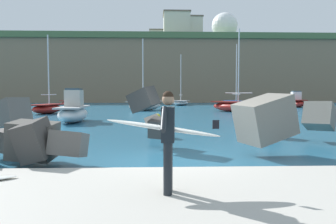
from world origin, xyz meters
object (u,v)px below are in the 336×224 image
at_px(mooring_buoy_middle, 158,117).
at_px(boat_far_right, 181,102).
at_px(boat_mid_centre, 145,105).
at_px(station_building_central, 176,27).
at_px(boat_near_right, 235,104).
at_px(boat_far_centre, 296,102).
at_px(mooring_buoy_inner, 169,112).
at_px(station_building_west, 157,41).
at_px(surfer_with_board, 166,133).
at_px(boat_near_left, 73,111).
at_px(station_building_east, 189,29).
at_px(radar_dome, 225,30).
at_px(boat_mid_right, 71,102).
at_px(boat_near_centre, 235,106).
at_px(boat_far_left, 47,108).

bearing_deg(mooring_buoy_middle, boat_far_right, 82.00).
distance_m(boat_mid_centre, station_building_central, 44.00).
distance_m(boat_near_right, boat_mid_centre, 13.78).
bearing_deg(boat_far_centre, station_building_central, 113.69).
bearing_deg(boat_mid_centre, mooring_buoy_inner, -69.70).
xyz_separation_m(station_building_west, station_building_central, (4.50, -18.12, 0.24)).
bearing_deg(surfer_with_board, mooring_buoy_inner, 87.69).
bearing_deg(boat_near_left, boat_far_right, 71.98).
relative_size(boat_far_right, mooring_buoy_inner, 18.13).
bearing_deg(boat_near_right, surfer_with_board, -105.40).
distance_m(boat_far_right, station_building_east, 29.93).
xyz_separation_m(boat_mid_centre, radar_dome, (19.69, 51.79, 18.25)).
bearing_deg(mooring_buoy_inner, boat_mid_right, 125.56).
distance_m(boat_near_right, boat_far_centre, 8.58).
bearing_deg(station_building_central, boat_mid_centre, -98.46).
relative_size(boat_near_centre, mooring_buoy_inner, 19.21).
bearing_deg(station_building_east, station_building_central, 171.14).
xyz_separation_m(boat_near_left, mooring_buoy_inner, (6.77, 8.00, -0.52)).
relative_size(boat_far_centre, boat_far_right, 0.56).
bearing_deg(station_building_central, boat_near_left, -100.71).
bearing_deg(station_building_central, mooring_buoy_inner, -94.40).
relative_size(mooring_buoy_middle, station_building_central, 0.06).
xyz_separation_m(boat_far_centre, station_building_east, (-11.56, 32.50, 15.95)).
bearing_deg(boat_near_centre, boat_near_left, -140.76).
bearing_deg(boat_near_centre, station_building_central, 94.44).
distance_m(boat_far_centre, boat_far_right, 17.04).
bearing_deg(boat_near_left, station_building_west, 85.40).
xyz_separation_m(boat_mid_centre, mooring_buoy_middle, (1.34, -12.62, -0.38)).
relative_size(boat_near_right, boat_far_left, 1.12).
bearing_deg(surfer_with_board, boat_near_left, 109.17).
relative_size(surfer_with_board, radar_dome, 0.22).
bearing_deg(boat_far_centre, boat_near_left, -138.66).
height_order(surfer_with_board, boat_mid_centre, boat_mid_centre).
bearing_deg(mooring_buoy_inner, boat_near_centre, 24.80).
height_order(boat_near_left, boat_mid_centre, boat_mid_centre).
height_order(station_building_west, station_building_east, station_building_west).
relative_size(boat_mid_centre, boat_far_centre, 1.76).
relative_size(boat_mid_centre, boat_far_right, 0.99).
height_order(surfer_with_board, station_building_east, station_building_east).
bearing_deg(mooring_buoy_inner, surfer_with_board, -92.31).
bearing_deg(boat_far_right, boat_mid_right, -173.28).
xyz_separation_m(boat_far_right, mooring_buoy_inner, (-2.82, -21.45, -0.23)).
bearing_deg(station_building_west, boat_near_centre, -82.71).
height_order(boat_near_right, station_building_east, station_building_east).
height_order(boat_near_centre, mooring_buoy_middle, boat_near_centre).
relative_size(surfer_with_board, mooring_buoy_middle, 4.80).
xyz_separation_m(boat_mid_right, boat_far_left, (2.43, -18.36, -0.08)).
bearing_deg(boat_near_left, station_building_east, 76.29).
bearing_deg(boat_far_centre, mooring_buoy_middle, -133.75).
relative_size(station_building_west, station_building_central, 0.88).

